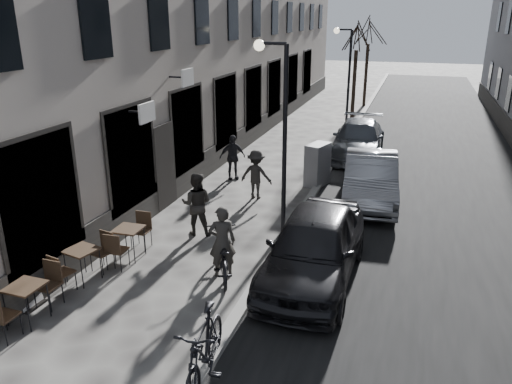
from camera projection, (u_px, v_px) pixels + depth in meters
The scene contains 21 objects.
ground at pixel (192, 371), 8.41m from camera, with size 120.00×120.00×0.00m, color #383533.
road at pixel (428, 153), 21.65m from camera, with size 7.30×60.00×0.00m, color black.
kerb at pixel (344, 145), 22.68m from camera, with size 0.25×60.00×0.12m, color gray.
streetlamp_near at pixel (279, 118), 12.77m from camera, with size 0.90×0.28×5.09m.
streetlamp_far at pixel (346, 70), 23.53m from camera, with size 0.90×0.28×5.09m.
tree_near at pixel (357, 35), 25.69m from camera, with size 2.40×2.40×5.70m.
tree_far at pixel (369, 31), 31.07m from camera, with size 2.40×2.40×5.70m.
bistro_set_a at pixel (26, 300), 9.62m from camera, with size 0.67×1.60×0.94m.
bistro_set_b at pixel (83, 261), 11.13m from camera, with size 0.77×1.60×0.92m.
bistro_set_c at pixel (129, 240), 12.19m from camera, with size 0.65×1.57×0.93m.
sign_board at pixel (28, 290), 10.15m from camera, with size 0.34×0.57×0.96m.
utility_cabinet at pixel (317, 165), 17.33m from camera, with size 0.54×0.99×1.48m, color slate.
bicycle at pixel (223, 255), 11.33m from camera, with size 0.69×1.98×1.04m, color black.
cyclist_rider at pixel (222, 242), 11.22m from camera, with size 0.62×0.41×1.70m, color #292724.
pedestrian_near at pixel (197, 204), 13.40m from camera, with size 0.84×0.66×1.74m, color black.
pedestrian_mid at pixel (256, 175), 16.05m from camera, with size 1.04×0.60×1.61m, color black.
pedestrian_far at pixel (232, 157), 17.95m from camera, with size 0.95×0.40×1.63m, color black.
car_near at pixel (314, 247), 11.08m from camera, with size 1.89×4.71×1.60m, color black.
car_mid at pixel (370, 178), 15.83m from camera, with size 1.60×4.60×1.52m, color gray.
car_far at pixel (358, 139), 20.89m from camera, with size 2.04×5.01×1.46m, color #383C42.
moped at pixel (204, 352), 7.87m from camera, with size 0.61×2.17×1.31m, color black.
Camera 1 is at (3.14, -6.24, 5.68)m, focal length 35.00 mm.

